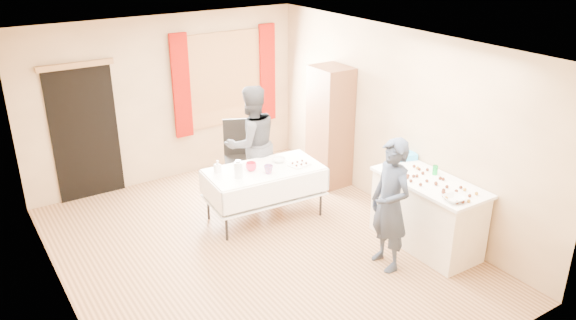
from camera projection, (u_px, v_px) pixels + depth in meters
floor at (257, 251)px, 7.13m from camera, size 4.50×5.50×0.02m
ceiling at (252, 45)px, 6.11m from camera, size 4.50×5.50×0.02m
wall_back at (167, 99)px, 8.76m from camera, size 4.50×0.02×2.60m
wall_front at (426, 266)px, 4.49m from camera, size 4.50×0.02×2.60m
wall_left at (54, 204)px, 5.49m from camera, size 0.02×5.50×2.60m
wall_right at (396, 122)px, 7.75m from camera, size 0.02×5.50×2.60m
window_frame at (225, 79)px, 9.15m from camera, size 1.32×0.06×1.52m
window_pane at (225, 79)px, 9.14m from camera, size 1.20×0.02×1.40m
curtain_left at (181, 86)px, 8.72m from camera, size 0.28×0.06×1.65m
curtain_right at (267, 73)px, 9.50m from camera, size 0.28×0.06×1.65m
doorway at (85, 134)px, 8.20m from camera, size 0.95×0.04×2.00m
door_lintel at (75, 65)px, 7.78m from camera, size 1.05×0.06×0.08m
cabinet at (330, 127)px, 8.65m from camera, size 0.50×0.60×1.88m
counter at (427, 213)px, 7.09m from camera, size 0.69×1.46×0.91m
party_table at (265, 189)px, 7.77m from camera, size 1.65×0.93×0.75m
chair at (240, 169)px, 8.68m from camera, size 0.59×0.59×1.09m
girl at (390, 205)px, 6.51m from camera, size 0.67×0.50×1.63m
woman at (252, 143)px, 8.20m from camera, size 0.86×0.68×1.74m
soda_can at (435, 170)px, 7.05m from camera, size 0.08×0.08×0.12m
mixing_bowl at (454, 199)px, 6.39m from camera, size 0.29×0.29×0.06m
foam_block at (393, 162)px, 7.33m from camera, size 0.16×0.12×0.08m
blue_basket at (404, 156)px, 7.54m from camera, size 0.35×0.28×0.08m
pitcher at (238, 170)px, 7.33m from camera, size 0.12×0.12×0.22m
cup_red at (251, 167)px, 7.57m from camera, size 0.18×0.18×0.12m
cup_rainbow at (269, 169)px, 7.48m from camera, size 0.17×0.17×0.12m
small_bowl at (279, 160)px, 7.85m from camera, size 0.25×0.25×0.05m
pastry_tray at (299, 165)px, 7.75m from camera, size 0.32×0.26×0.02m
bottle at (217, 166)px, 7.50m from camera, size 0.09×0.09×0.17m
cake_balls at (436, 184)px, 6.76m from camera, size 0.50×1.10×0.04m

